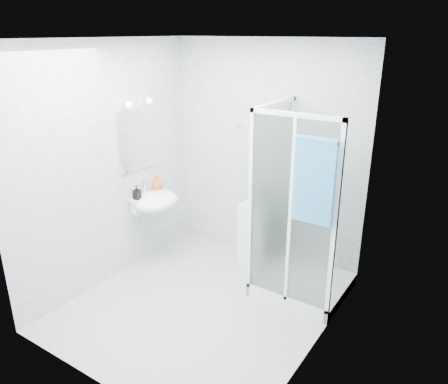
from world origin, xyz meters
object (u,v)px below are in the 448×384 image
Objects in this scene: hand_towel at (314,179)px; soap_dispenser_orange at (157,183)px; soap_dispenser_black at (137,192)px; shampoo_bottle_b at (261,194)px; shower_enclosure at (295,254)px; shampoo_bottle_a at (254,193)px; wall_basin at (155,201)px; storage_cabinet at (256,235)px.

hand_towel is 4.39× the size of soap_dispenser_orange.
soap_dispenser_black is at bearing -177.06° from hand_towel.
hand_towel reaches higher than soap_dispenser_black.
hand_towel is 3.41× the size of shampoo_bottle_b.
shampoo_bottle_a is (-0.66, 0.27, 0.47)m from shower_enclosure.
soap_dispenser_black is (-0.09, -0.19, 0.15)m from wall_basin.
hand_towel is at bearing -34.69° from shampoo_bottle_a.
shower_enclosure is at bearing 5.27° from soap_dispenser_orange.
wall_basin is at bearing -62.05° from soap_dispenser_orange.
shower_enclosure is 1.82m from soap_dispenser_orange.
soap_dispenser_black is at bearing -145.04° from shampoo_bottle_b.
hand_towel reaches higher than shampoo_bottle_b.
soap_dispenser_orange is (-2.04, 0.24, -0.50)m from hand_towel.
shampoo_bottle_b reaches higher than wall_basin.
storage_cabinet is (1.04, 0.60, -0.40)m from wall_basin.
wall_basin is 0.71× the size of hand_towel.
shampoo_bottle_a is (-0.05, -0.01, 0.52)m from storage_cabinet.
shampoo_bottle_a is 1.05× the size of shampoo_bottle_b.
wall_basin is 2.43× the size of shampoo_bottle_b.
storage_cabinet is 0.52m from shampoo_bottle_a.
storage_cabinet is 3.25× the size of shampoo_bottle_a.
shampoo_bottle_a is 1.47× the size of soap_dispenser_black.
shampoo_bottle_b is 1.39× the size of soap_dispenser_black.
storage_cabinet is at bearing 21.51° from soap_dispenser_orange.
shower_enclosure reaches higher than wall_basin.
hand_towel is (0.31, -0.40, 1.01)m from shower_enclosure.
wall_basin reaches higher than storage_cabinet.
storage_cabinet is at bearing -148.39° from shampoo_bottle_b.
soap_dispenser_orange reaches higher than shampoo_bottle_b.
shower_enclosure is 11.17× the size of soap_dispenser_orange.
shampoo_bottle_b is (-0.59, 0.30, 0.46)m from shower_enclosure.
shampoo_bottle_a is at bearing 35.86° from soap_dispenser_black.
soap_dispenser_orange is at bearing -174.73° from shower_enclosure.
shower_enclosure is at bearing -21.32° from storage_cabinet.
shower_enclosure is 0.68m from storage_cabinet.
wall_basin is 1.16m from shampoo_bottle_a.
wall_basin is at bearing 177.52° from hand_towel.
shampoo_bottle_a is (-0.97, 0.67, -0.54)m from hand_towel.
shower_enclosure reaches higher than shampoo_bottle_a.
soap_dispenser_orange is at bearing 117.95° from wall_basin.
shampoo_bottle_b is (1.07, 0.62, 0.11)m from wall_basin.
soap_dispenser_black is (-1.12, -0.79, 0.55)m from storage_cabinet.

